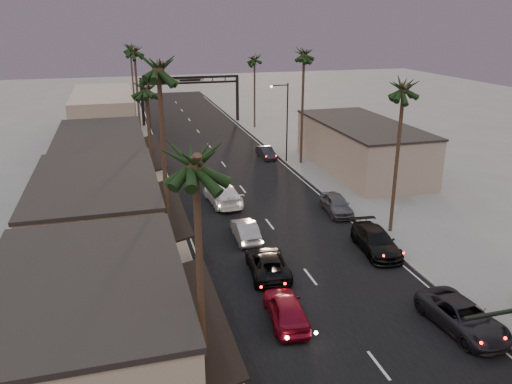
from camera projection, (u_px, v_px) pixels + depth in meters
ground at (236, 180)px, 51.29m from camera, size 200.00×200.00×0.00m
road at (225, 167)px, 55.83m from camera, size 14.00×120.00×0.02m
sidewalk_left at (136, 156)px, 59.78m from camera, size 5.00×92.00×0.12m
sidewalk_right at (286, 146)px, 64.57m from camera, size 5.00×92.00×0.12m
storefront_near at (92, 337)px, 21.65m from camera, size 8.00×12.00×5.50m
storefront_mid at (98, 218)px, 34.37m from camera, size 8.00×14.00×5.50m
storefront_far at (102, 161)px, 49.00m from camera, size 8.00×16.00×5.00m
storefront_dist at (104, 114)px, 69.74m from camera, size 8.00×20.00×6.00m
building_right at (361, 147)px, 53.98m from camera, size 8.00×18.00×5.00m
arch at (190, 88)px, 76.72m from camera, size 15.20×0.40×7.27m
streetlight_right at (285, 116)px, 55.80m from camera, size 2.13×0.30×9.00m
streetlight_left at (151, 103)px, 64.14m from camera, size 2.13×0.30×9.00m
palm_la at (195, 153)px, 17.14m from camera, size 3.20×3.20×13.20m
palm_lb at (158, 63)px, 28.31m from camera, size 3.20×3.20×15.20m
palm_lc at (146, 85)px, 42.01m from camera, size 3.20×3.20×12.20m
palm_ld at (134, 48)px, 58.63m from camera, size 3.20×3.20×14.20m
palm_ra at (404, 83)px, 35.11m from camera, size 3.20×3.20×13.20m
palm_rb at (304, 51)px, 52.96m from camera, size 3.20×3.20×14.20m
palm_rc at (255, 56)px, 71.79m from camera, size 3.20×3.20×12.20m
palm_far at (130, 46)px, 79.94m from camera, size 3.20×3.20×13.20m
oncoming_red at (286, 309)px, 27.24m from camera, size 2.32×4.87×1.61m
oncoming_pickup at (268, 263)px, 32.42m from camera, size 2.90×5.39×1.44m
oncoming_silver at (245, 230)px, 37.39m from camera, size 1.68×4.47×1.46m
oncoming_white at (223, 194)px, 44.61m from camera, size 2.91×6.27×1.77m
oncoming_dgrey at (200, 170)px, 52.38m from camera, size 1.69×3.94×1.32m
curbside_near at (463, 317)px, 26.58m from camera, size 3.01×5.73×1.54m
curbside_black at (376, 241)px, 35.46m from camera, size 2.81×5.80×1.63m
curbside_grey at (336, 204)px, 42.44m from camera, size 2.28×4.84×1.60m
curbside_far at (266, 153)px, 59.08m from camera, size 1.62×4.11×1.33m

